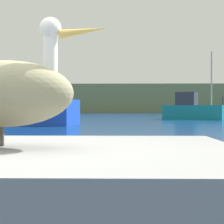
{
  "coord_description": "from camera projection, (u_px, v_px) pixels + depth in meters",
  "views": [
    {
      "loc": [
        0.83,
        -2.33,
        1.02
      ],
      "look_at": [
        0.46,
        17.3,
        0.79
      ],
      "focal_mm": 60.53,
      "sensor_mm": 36.0,
      "label": 1
    }
  ],
  "objects": [
    {
      "name": "fishing_boat_teal",
      "position": [
        192.0,
        109.0,
        32.28
      ],
      "size": [
        5.24,
        3.65,
        5.71
      ],
      "rotation": [
        0.0,
        0.0,
        -0.47
      ],
      "color": "teal",
      "rests_on": "ground"
    },
    {
      "name": "hillside_backdrop",
      "position": [
        115.0,
        99.0,
        75.15
      ],
      "size": [
        140.0,
        15.62,
        5.3
      ],
      "primitive_type": "cube",
      "color": "#6B7A51",
      "rests_on": "ground"
    },
    {
      "name": "pier_dock",
      "position": [
        2.0,
        204.0,
        2.53
      ],
      "size": [
        3.21,
        2.17,
        0.75
      ],
      "primitive_type": "cube",
      "color": "gray",
      "rests_on": "ground"
    },
    {
      "name": "fishing_boat_blue",
      "position": [
        18.0,
        107.0,
        22.26
      ],
      "size": [
        7.62,
        3.82,
        4.77
      ],
      "rotation": [
        0.0,
        0.0,
        2.93
      ],
      "color": "blue",
      "rests_on": "ground"
    },
    {
      "name": "pelican",
      "position": [
        3.0,
        92.0,
        2.52
      ],
      "size": [
        1.27,
        0.71,
        0.85
      ],
      "rotation": [
        0.0,
        0.0,
        -0.23
      ],
      "color": "gray",
      "rests_on": "pier_dock"
    }
  ]
}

